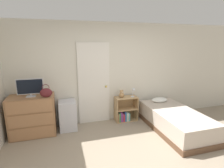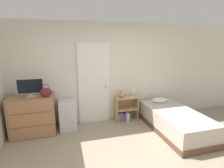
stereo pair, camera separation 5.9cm
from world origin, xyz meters
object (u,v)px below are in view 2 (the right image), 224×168
object	(u,v)px
handbag	(46,92)
teddy_bear	(122,94)
desk_lamp	(133,91)
bookshelf	(125,112)
tv	(30,87)
dresser	(33,115)
storage_bin	(68,115)
bed	(174,120)

from	to	relation	value
handbag	teddy_bear	xyz separation A→B (m)	(1.81, 0.29, -0.27)
desk_lamp	bookshelf	bearing A→B (deg)	168.73
tv	teddy_bear	xyz separation A→B (m)	(2.13, 0.14, -0.37)
dresser	bookshelf	size ratio (longest dim) A/B	1.47
tv	bookshelf	xyz separation A→B (m)	(2.22, 0.14, -0.87)
tv	desk_lamp	xyz separation A→B (m)	(2.44, 0.10, -0.29)
dresser	bookshelf	xyz separation A→B (m)	(2.23, 0.12, -0.21)
tv	teddy_bear	distance (m)	2.17
bookshelf	dresser	bearing A→B (deg)	-176.98
handbag	storage_bin	distance (m)	0.82
dresser	handbag	bearing A→B (deg)	-27.82
storage_bin	desk_lamp	xyz separation A→B (m)	(1.70, 0.02, 0.47)
storage_bin	dresser	bearing A→B (deg)	-175.99
storage_bin	bookshelf	xyz separation A→B (m)	(1.48, 0.06, -0.10)
desk_lamp	bed	world-z (taller)	desk_lamp
storage_bin	bed	xyz separation A→B (m)	(2.45, -0.75, -0.11)
bookshelf	desk_lamp	world-z (taller)	desk_lamp
dresser	bed	xyz separation A→B (m)	(3.21, -0.70, -0.21)
tv	teddy_bear	world-z (taller)	tv
bed	storage_bin	bearing A→B (deg)	162.94
dresser	bed	world-z (taller)	dresser
handbag	desk_lamp	world-z (taller)	handbag
handbag	storage_bin	bearing A→B (deg)	28.59
handbag	desk_lamp	size ratio (longest dim) A/B	1.19
tv	bed	distance (m)	3.38
tv	bed	bearing A→B (deg)	-11.86
storage_bin	tv	bearing A→B (deg)	-173.87
tv	handbag	bearing A→B (deg)	-24.96
dresser	tv	xyz separation A→B (m)	(0.01, -0.03, 0.66)
tv	storage_bin	bearing A→B (deg)	6.13
bookshelf	desk_lamp	distance (m)	0.62
bookshelf	teddy_bear	world-z (taller)	teddy_bear
storage_bin	teddy_bear	world-z (taller)	teddy_bear
storage_bin	bed	distance (m)	2.56
storage_bin	desk_lamp	world-z (taller)	desk_lamp
handbag	desk_lamp	bearing A→B (deg)	6.76
tv	handbag	distance (m)	0.37
handbag	teddy_bear	world-z (taller)	handbag
teddy_bear	storage_bin	bearing A→B (deg)	-177.42
dresser	handbag	size ratio (longest dim) A/B	3.33
handbag	bookshelf	xyz separation A→B (m)	(1.90, 0.30, -0.77)
teddy_bear	dresser	bearing A→B (deg)	-176.91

